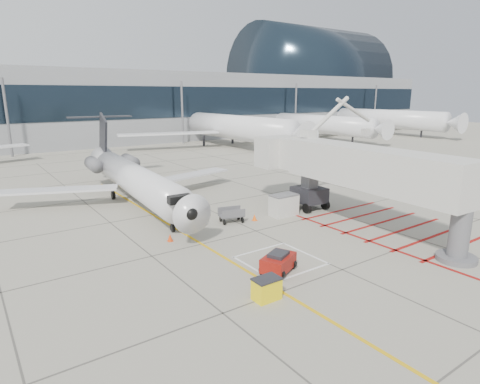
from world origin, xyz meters
TOP-DOWN VIEW (x-y plane):
  - ground_plane at (0.00, 0.00)m, footprint 260.00×260.00m
  - regional_jet at (-4.50, 13.89)m, footprint 24.53×29.93m
  - jet_bridge at (6.89, -0.25)m, footprint 10.43×20.29m
  - pushback_tug at (-3.14, -2.13)m, footprint 2.45×2.06m
  - spill_bin at (-5.57, -4.12)m, footprint 1.28×0.86m
  - baggage_cart at (-0.30, 6.72)m, footprint 2.09×1.61m
  - ground_power_unit at (4.17, 5.76)m, footprint 2.22×1.31m
  - cone_nose at (-5.96, 5.69)m, footprint 0.36×0.36m
  - cone_side at (1.41, 6.03)m, footprint 0.37×0.37m
  - terminal_building at (10.00, 70.00)m, footprint 180.00×28.00m
  - terminal_glass_band at (10.00, 55.95)m, footprint 180.00×0.10m
  - terminal_dome at (70.00, 70.00)m, footprint 40.00×28.00m
  - bg_aircraft_c at (24.64, 46.00)m, footprint 39.24×43.61m
  - bg_aircraft_d at (47.36, 46.00)m, footprint 34.61×38.45m
  - bg_aircraft_e at (69.02, 46.00)m, footprint 39.13×43.47m

SIDE VIEW (x-z plane):
  - ground_plane at x=0.00m, z-range 0.00..0.00m
  - cone_nose at x=-5.96m, z-range 0.00..0.50m
  - cone_side at x=1.41m, z-range 0.00..0.51m
  - spill_bin at x=-5.57m, z-range 0.00..1.11m
  - baggage_cart at x=-0.30m, z-range 0.00..1.17m
  - pushback_tug at x=-3.14m, z-range 0.00..1.22m
  - ground_power_unit at x=4.17m, z-range 0.00..1.74m
  - regional_jet at x=-4.50m, z-range 0.00..7.42m
  - jet_bridge at x=6.89m, z-range 0.00..7.92m
  - bg_aircraft_d at x=47.36m, z-range 0.00..11.54m
  - bg_aircraft_e at x=69.02m, z-range 0.00..13.04m
  - bg_aircraft_c at x=24.64m, z-range 0.00..13.08m
  - terminal_building at x=10.00m, z-range 0.00..14.00m
  - terminal_glass_band at x=10.00m, z-range 5.00..11.00m
  - terminal_dome at x=70.00m, z-range 0.00..28.00m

